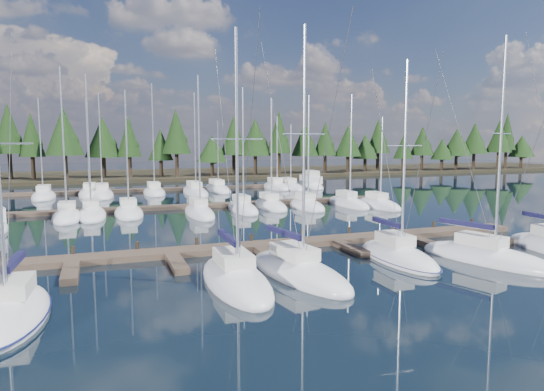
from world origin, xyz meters
name	(u,v)px	position (x,y,z in m)	size (l,w,h in m)	color
ground	(216,222)	(0.00, 30.00, 0.00)	(260.00, 260.00, 0.00)	black
far_shore	(150,175)	(0.00, 90.00, 0.30)	(220.00, 30.00, 0.60)	black
main_dock	(259,248)	(0.00, 17.36, 0.20)	(44.00, 6.13, 0.90)	brown
back_docks	(182,197)	(0.00, 49.58, 0.20)	(50.00, 21.80, 0.40)	brown
front_sailboat_1	(10,314)	(-14.10, 8.69, 0.28)	(3.65, 8.20, 13.69)	white
front_sailboat_2	(236,279)	(-3.61, 10.34, 0.28)	(3.17, 9.27, 14.02)	white
front_sailboat_3	(298,271)	(0.13, 10.62, 0.28)	(4.39, 9.78, 14.51)	white
front_sailboat_4	(398,256)	(7.51, 11.76, 0.28)	(3.04, 8.23, 13.29)	white
front_sailboat_5	(487,258)	(12.57, 9.51, 0.30)	(5.16, 9.51, 14.63)	white
back_sailboat_rows	(189,199)	(0.36, 45.98, 0.26)	(45.52, 32.95, 16.13)	white
motor_yacht_right	(311,184)	(21.99, 57.03, 0.49)	(3.84, 9.22, 4.49)	white
tree_line	(158,140)	(0.65, 80.16, 7.55)	(185.08, 11.08, 13.50)	black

